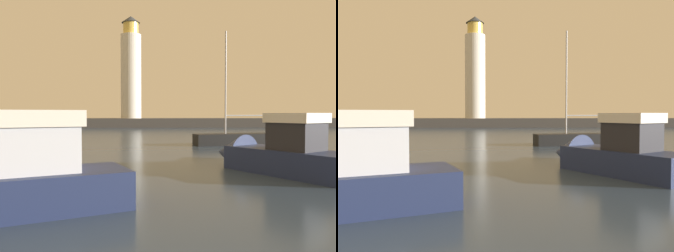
% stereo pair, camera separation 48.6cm
% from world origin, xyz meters
% --- Properties ---
extents(ground_plane, '(220.00, 220.00, 0.00)m').
position_xyz_m(ground_plane, '(0.00, 29.68, 0.00)').
color(ground_plane, '#2D3D51').
extents(breakwater, '(76.51, 5.49, 1.61)m').
position_xyz_m(breakwater, '(0.00, 59.36, 0.80)').
color(breakwater, '#423F3D').
rests_on(breakwater, ground_plane).
extents(lighthouse, '(3.61, 3.61, 18.05)m').
position_xyz_m(lighthouse, '(-2.65, 59.36, 10.16)').
color(lighthouse, silver).
rests_on(lighthouse, breakwater).
extents(motorboat_0, '(6.55, 7.52, 2.83)m').
position_xyz_m(motorboat_0, '(-7.44, 17.38, 0.70)').
color(motorboat_0, silver).
rests_on(motorboat_0, ground_plane).
extents(motorboat_1, '(5.07, 6.52, 2.83)m').
position_xyz_m(motorboat_1, '(5.69, 12.19, 0.77)').
color(motorboat_1, '#1E284C').
rests_on(motorboat_1, ground_plane).
extents(sailboat_moored, '(6.27, 2.60, 8.73)m').
position_xyz_m(sailboat_moored, '(7.07, 24.29, 0.51)').
color(sailboat_moored, black).
rests_on(sailboat_moored, ground_plane).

